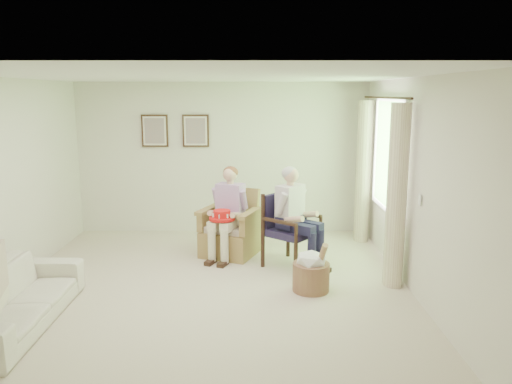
{
  "coord_description": "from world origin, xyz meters",
  "views": [
    {
      "loc": [
        0.59,
        -5.84,
        2.4
      ],
      "look_at": [
        0.58,
        1.01,
        1.05
      ],
      "focal_mm": 35.0,
      "sensor_mm": 36.0,
      "label": 1
    }
  ],
  "objects_px": {
    "person_wicker": "(229,207)",
    "person_dark": "(293,210)",
    "sofa": "(14,299)",
    "wicker_armchair": "(230,234)",
    "hatbox": "(311,271)",
    "red_hat": "(222,216)",
    "wood_armchair": "(291,226)"
  },
  "relations": [
    {
      "from": "wicker_armchair",
      "to": "person_wicker",
      "type": "xyz_separation_m",
      "value": [
        0.0,
        -0.13,
        0.46
      ]
    },
    {
      "from": "wicker_armchair",
      "to": "hatbox",
      "type": "bearing_deg",
      "value": -31.89
    },
    {
      "from": "red_hat",
      "to": "hatbox",
      "type": "relative_size",
      "value": 0.56
    },
    {
      "from": "red_hat",
      "to": "hatbox",
      "type": "xyz_separation_m",
      "value": [
        1.17,
        -1.13,
        -0.41
      ]
    },
    {
      "from": "sofa",
      "to": "hatbox",
      "type": "relative_size",
      "value": 3.01
    },
    {
      "from": "wood_armchair",
      "to": "person_dark",
      "type": "xyz_separation_m",
      "value": [
        0.0,
        -0.17,
        0.26
      ]
    },
    {
      "from": "wood_armchair",
      "to": "person_wicker",
      "type": "distance_m",
      "value": 0.97
    },
    {
      "from": "red_hat",
      "to": "hatbox",
      "type": "distance_m",
      "value": 1.68
    },
    {
      "from": "wood_armchair",
      "to": "hatbox",
      "type": "relative_size",
      "value": 1.52
    },
    {
      "from": "sofa",
      "to": "person_dark",
      "type": "xyz_separation_m",
      "value": [
        3.04,
        1.79,
        0.53
      ]
    },
    {
      "from": "sofa",
      "to": "wicker_armchair",
      "type": "bearing_deg",
      "value": -41.76
    },
    {
      "from": "person_dark",
      "to": "wicker_armchair",
      "type": "bearing_deg",
      "value": 95.71
    },
    {
      "from": "wicker_armchair",
      "to": "sofa",
      "type": "bearing_deg",
      "value": -110.31
    },
    {
      "from": "red_hat",
      "to": "wood_armchair",
      "type": "bearing_deg",
      "value": -6.5
    },
    {
      "from": "wicker_armchair",
      "to": "person_wicker",
      "type": "distance_m",
      "value": 0.47
    },
    {
      "from": "person_wicker",
      "to": "person_dark",
      "type": "relative_size",
      "value": 0.95
    },
    {
      "from": "sofa",
      "to": "person_dark",
      "type": "relative_size",
      "value": 1.45
    },
    {
      "from": "person_dark",
      "to": "hatbox",
      "type": "relative_size",
      "value": 2.08
    },
    {
      "from": "wood_armchair",
      "to": "hatbox",
      "type": "distance_m",
      "value": 1.07
    },
    {
      "from": "wicker_armchair",
      "to": "person_dark",
      "type": "bearing_deg",
      "value": -12.35
    },
    {
      "from": "hatbox",
      "to": "wood_armchair",
      "type": "bearing_deg",
      "value": 99.99
    },
    {
      "from": "wood_armchair",
      "to": "sofa",
      "type": "distance_m",
      "value": 3.62
    },
    {
      "from": "wicker_armchair",
      "to": "person_dark",
      "type": "distance_m",
      "value": 1.2
    },
    {
      "from": "person_wicker",
      "to": "hatbox",
      "type": "relative_size",
      "value": 1.98
    },
    {
      "from": "wood_armchair",
      "to": "hatbox",
      "type": "xyz_separation_m",
      "value": [
        0.18,
        -1.02,
        -0.3
      ]
    },
    {
      "from": "wicker_armchair",
      "to": "hatbox",
      "type": "relative_size",
      "value": 1.48
    },
    {
      "from": "hatbox",
      "to": "sofa",
      "type": "bearing_deg",
      "value": -163.64
    },
    {
      "from": "person_dark",
      "to": "red_hat",
      "type": "distance_m",
      "value": 1.05
    },
    {
      "from": "sofa",
      "to": "red_hat",
      "type": "height_order",
      "value": "red_hat"
    },
    {
      "from": "red_hat",
      "to": "wicker_armchair",
      "type": "bearing_deg",
      "value": 73.51
    },
    {
      "from": "wicker_armchair",
      "to": "sofa",
      "type": "relative_size",
      "value": 0.49
    },
    {
      "from": "wood_armchair",
      "to": "red_hat",
      "type": "bearing_deg",
      "value": 123.02
    }
  ]
}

